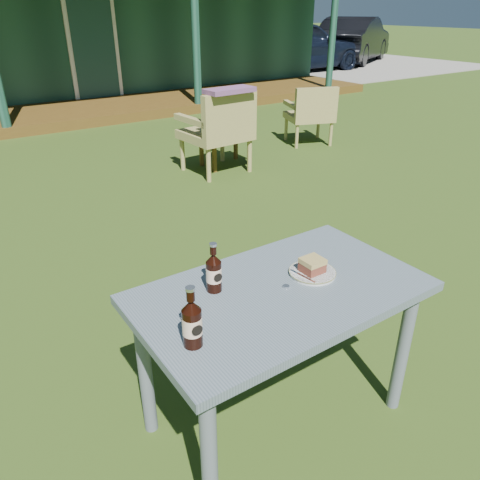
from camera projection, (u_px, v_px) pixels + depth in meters
ground at (140, 274)px, 3.42m from camera, size 80.00×80.00×0.00m
gravel_strip at (338, 66)px, 14.98m from camera, size 9.00×6.00×0.02m
car_near at (297, 45)px, 13.63m from camera, size 4.23×1.72×1.44m
car_far at (354, 40)px, 15.81m from camera, size 4.56×3.44×1.44m
cafe_table at (280, 309)px, 1.97m from camera, size 1.20×0.70×0.72m
plate at (312, 272)px, 2.02m from camera, size 0.20×0.20×0.01m
cake_slice at (312, 265)px, 2.01m from camera, size 0.09×0.09×0.06m
fork at (303, 276)px, 1.98m from camera, size 0.03×0.14×0.00m
cola_bottle_near at (214, 272)px, 1.87m from camera, size 0.06×0.07×0.21m
cola_bottle_far at (192, 323)px, 1.56m from camera, size 0.07×0.07×0.23m
bottle_cap at (286, 286)px, 1.93m from camera, size 0.03×0.03×0.01m
armchair_left at (220, 128)px, 5.27m from camera, size 0.73×0.69×0.93m
armchair_right at (311, 112)px, 6.43m from camera, size 0.75×0.73×0.80m
floral_throw at (230, 90)px, 4.94m from camera, size 0.56×0.28×0.05m
side_table at (225, 138)px, 5.61m from camera, size 0.60×0.40×0.40m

